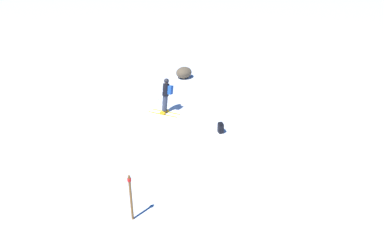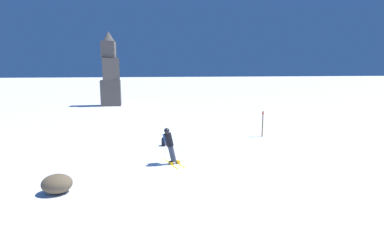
% 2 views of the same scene
% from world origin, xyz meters
% --- Properties ---
extents(ground_plane, '(300.00, 300.00, 0.00)m').
position_xyz_m(ground_plane, '(0.00, 0.00, 0.00)').
color(ground_plane, white).
extents(skier, '(1.31, 1.78, 1.83)m').
position_xyz_m(skier, '(-1.00, -0.03, 1.01)').
color(skier, yellow).
rests_on(skier, ground).
extents(spare_backpack, '(0.35, 0.37, 0.50)m').
position_xyz_m(spare_backpack, '(-0.94, 3.52, 0.24)').
color(spare_backpack, black).
rests_on(spare_backpack, ground).
extents(exposed_boulder_0, '(1.10, 0.93, 0.71)m').
position_xyz_m(exposed_boulder_0, '(-5.47, -2.63, 0.36)').
color(exposed_boulder_0, brown).
rests_on(exposed_boulder_0, ground).
extents(trail_marker, '(0.13, 0.13, 1.74)m').
position_xyz_m(trail_marker, '(5.79, 4.73, 0.96)').
color(trail_marker, brown).
rests_on(trail_marker, ground).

